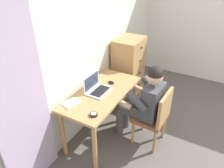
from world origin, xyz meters
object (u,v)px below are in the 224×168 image
at_px(desk, 102,99).
at_px(laptop, 97,88).
at_px(chair, 155,116).
at_px(dresser, 128,70).
at_px(notebook_pad, 71,103).
at_px(computer_mouse, 111,82).
at_px(person_seated, 144,100).
at_px(desk_clock, 94,114).

distance_m(desk, laptop, 0.18).
bearing_deg(chair, dresser, 43.17).
distance_m(dresser, notebook_pad, 1.48).
xyz_separation_m(chair, computer_mouse, (0.06, 0.71, 0.28)).
distance_m(person_seated, laptop, 0.65).
xyz_separation_m(chair, person_seated, (0.01, 0.18, 0.18)).
xyz_separation_m(computer_mouse, desk_clock, (-0.73, -0.18, -0.00)).
height_order(dresser, chair, dresser).
distance_m(person_seated, desk_clock, 0.76).
relative_size(chair, computer_mouse, 8.61).
bearing_deg(desk, notebook_pad, 154.68).
bearing_deg(person_seated, desk_clock, 152.74).
relative_size(person_seated, desk_clock, 13.10).
distance_m(dresser, computer_mouse, 0.83).
xyz_separation_m(desk, chair, (0.20, -0.71, -0.16)).
height_order(desk, computer_mouse, computer_mouse).
distance_m(computer_mouse, desk_clock, 0.75).
bearing_deg(notebook_pad, chair, -41.17).
height_order(desk, notebook_pad, notebook_pad).
bearing_deg(desk, desk_clock, -159.02).
distance_m(desk, notebook_pad, 0.46).
xyz_separation_m(laptop, computer_mouse, (0.27, -0.07, -0.04)).
bearing_deg(computer_mouse, laptop, 177.56).
height_order(chair, computer_mouse, chair).
height_order(dresser, desk_clock, dresser).
bearing_deg(chair, notebook_pad, 123.83).
xyz_separation_m(person_seated, laptop, (-0.22, 0.60, 0.13)).
bearing_deg(person_seated, notebook_pad, 130.45).
bearing_deg(dresser, chair, -136.83).
height_order(person_seated, laptop, person_seated).
relative_size(laptop, computer_mouse, 3.42).
distance_m(laptop, computer_mouse, 0.28).
relative_size(dresser, chair, 1.34).
bearing_deg(dresser, desk_clock, -169.49).
height_order(desk, chair, chair).
distance_m(dresser, chair, 1.19).
bearing_deg(computer_mouse, notebook_pad, 175.67).
xyz_separation_m(desk, notebook_pad, (-0.41, 0.19, 0.12)).
height_order(dresser, notebook_pad, dresser).
xyz_separation_m(laptop, desk_clock, (-0.45, -0.25, -0.04)).
bearing_deg(notebook_pad, dresser, 11.60).
distance_m(desk_clock, notebook_pad, 0.38).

